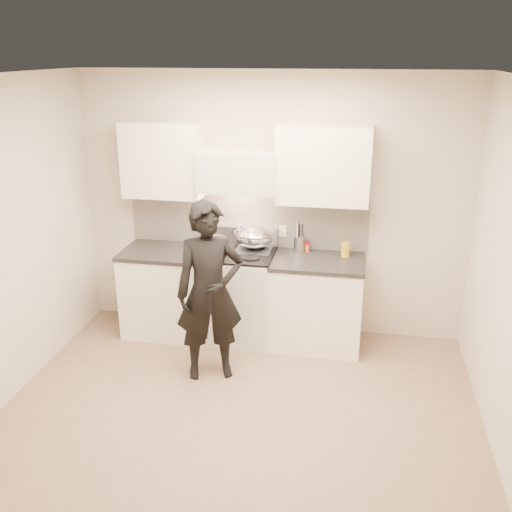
{
  "coord_description": "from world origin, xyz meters",
  "views": [
    {
      "loc": [
        0.88,
        -3.87,
        2.88
      ],
      "look_at": [
        -0.03,
        1.05,
        1.06
      ],
      "focal_mm": 40.0,
      "sensor_mm": 36.0,
      "label": 1
    }
  ],
  "objects_px": {
    "utensil_crock": "(299,242)",
    "person": "(210,292)",
    "wok": "(254,237)",
    "counter_right": "(317,302)",
    "stove": "(237,295)"
  },
  "relations": [
    {
      "from": "counter_right",
      "to": "utensil_crock",
      "type": "relative_size",
      "value": 3.08
    },
    {
      "from": "wok",
      "to": "utensil_crock",
      "type": "relative_size",
      "value": 1.7
    },
    {
      "from": "wok",
      "to": "person",
      "type": "height_order",
      "value": "person"
    },
    {
      "from": "wok",
      "to": "utensil_crock",
      "type": "height_order",
      "value": "wok"
    },
    {
      "from": "counter_right",
      "to": "person",
      "type": "relative_size",
      "value": 0.55
    },
    {
      "from": "utensil_crock",
      "to": "person",
      "type": "xyz_separation_m",
      "value": [
        -0.69,
        -1.0,
        -0.18
      ]
    },
    {
      "from": "stove",
      "to": "person",
      "type": "height_order",
      "value": "person"
    },
    {
      "from": "utensil_crock",
      "to": "stove",
      "type": "bearing_deg",
      "value": -159.92
    },
    {
      "from": "counter_right",
      "to": "wok",
      "type": "height_order",
      "value": "wok"
    },
    {
      "from": "utensil_crock",
      "to": "person",
      "type": "relative_size",
      "value": 0.18
    },
    {
      "from": "counter_right",
      "to": "person",
      "type": "xyz_separation_m",
      "value": [
        -0.9,
        -0.78,
        0.37
      ]
    },
    {
      "from": "wok",
      "to": "utensil_crock",
      "type": "bearing_deg",
      "value": 10.02
    },
    {
      "from": "stove",
      "to": "counter_right",
      "type": "xyz_separation_m",
      "value": [
        0.83,
        0.0,
        -0.01
      ]
    },
    {
      "from": "utensil_crock",
      "to": "person",
      "type": "height_order",
      "value": "person"
    },
    {
      "from": "counter_right",
      "to": "utensil_crock",
      "type": "xyz_separation_m",
      "value": [
        -0.22,
        0.22,
        0.55
      ]
    }
  ]
}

